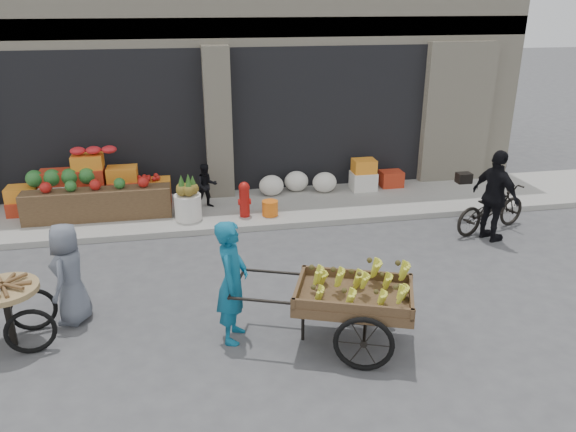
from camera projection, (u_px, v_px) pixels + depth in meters
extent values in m
plane|color=#424244|center=(250.00, 316.00, 7.89)|extent=(80.00, 80.00, 0.00)
cube|color=gray|center=(225.00, 210.00, 11.62)|extent=(18.00, 2.20, 0.12)
cube|color=beige|center=(205.00, 26.00, 14.12)|extent=(14.00, 6.00, 7.00)
cube|color=gray|center=(213.00, 28.00, 11.48)|extent=(14.00, 0.30, 0.40)
cube|color=black|center=(102.00, 120.00, 12.34)|extent=(4.40, 1.60, 3.10)
cube|color=black|center=(320.00, 111.00, 13.21)|extent=(4.40, 1.60, 3.10)
cube|color=beige|center=(218.00, 123.00, 12.00)|extent=(0.55, 0.80, 3.22)
cube|color=brown|center=(98.00, 204.00, 10.92)|extent=(2.80, 0.45, 0.60)
sphere|color=#1E5923|center=(61.00, 177.00, 11.09)|extent=(0.34, 0.34, 0.34)
cylinder|color=silver|center=(188.00, 207.00, 10.92)|extent=(0.52, 0.52, 0.50)
cylinder|color=#A5140F|center=(245.00, 203.00, 11.06)|extent=(0.20, 0.20, 0.56)
sphere|color=#A5140F|center=(244.00, 187.00, 10.94)|extent=(0.22, 0.22, 0.22)
cylinder|color=orange|center=(270.00, 208.00, 11.15)|extent=(0.32, 0.32, 0.30)
ellipsoid|color=silver|center=(298.00, 184.00, 12.36)|extent=(1.70, 0.60, 0.44)
imported|color=black|center=(206.00, 186.00, 11.46)|extent=(0.51, 0.43, 0.93)
cube|color=brown|center=(354.00, 299.00, 7.00)|extent=(1.69, 1.40, 0.13)
torus|color=black|center=(364.00, 344.00, 6.61)|extent=(0.71, 0.32, 0.73)
torus|color=black|center=(367.00, 301.00, 7.56)|extent=(0.71, 0.32, 0.73)
cylinder|color=black|center=(303.00, 320.00, 7.24)|extent=(0.06, 0.06, 0.60)
imported|color=#105B7D|center=(232.00, 282.00, 7.09)|extent=(0.56, 0.69, 1.65)
cylinder|color=#9E7F51|center=(3.00, 290.00, 6.95)|extent=(0.97, 0.97, 0.07)
cube|color=black|center=(9.00, 318.00, 7.09)|extent=(0.09, 0.09, 0.80)
torus|color=black|center=(31.00, 331.00, 6.96)|extent=(0.62, 0.16, 0.62)
torus|color=black|center=(33.00, 310.00, 7.45)|extent=(0.62, 0.16, 0.62)
imported|color=slate|center=(69.00, 274.00, 7.54)|extent=(0.61, 0.79, 1.43)
imported|color=black|center=(491.00, 208.00, 10.62)|extent=(1.82, 1.12, 0.90)
imported|color=black|center=(495.00, 196.00, 10.08)|extent=(0.71, 1.07, 1.69)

